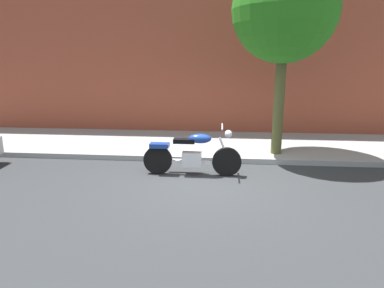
{
  "coord_description": "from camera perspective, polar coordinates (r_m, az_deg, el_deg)",
  "views": [
    {
      "loc": [
        0.36,
        -6.83,
        2.55
      ],
      "look_at": [
        -0.33,
        0.48,
        0.73
      ],
      "focal_mm": 31.22,
      "sensor_mm": 36.0,
      "label": 1
    }
  ],
  "objects": [
    {
      "name": "ground_plane",
      "position": [
        7.3,
        2.26,
        -6.56
      ],
      "size": [
        60.0,
        60.0,
        0.0
      ],
      "primitive_type": "plane",
      "color": "#303335"
    },
    {
      "name": "sidewalk",
      "position": [
        10.27,
        3.25,
        -0.11
      ],
      "size": [
        20.82,
        3.38,
        0.14
      ],
      "primitive_type": "cube",
      "color": "#959595",
      "rests_on": "ground"
    },
    {
      "name": "building_facade",
      "position": [
        12.04,
        3.94,
        22.58
      ],
      "size": [
        20.82,
        0.5,
        8.75
      ],
      "primitive_type": "cube",
      "color": "brown",
      "rests_on": "ground"
    },
    {
      "name": "motorcycle",
      "position": [
        7.64,
        -0.01,
        -1.83
      ],
      "size": [
        2.26,
        0.7,
        1.16
      ],
      "color": "black",
      "rests_on": "ground"
    },
    {
      "name": "street_tree",
      "position": [
        9.09,
        15.54,
        21.08
      ],
      "size": [
        2.6,
        2.6,
        5.09
      ],
      "color": "#4A4B28",
      "rests_on": "ground"
    }
  ]
}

